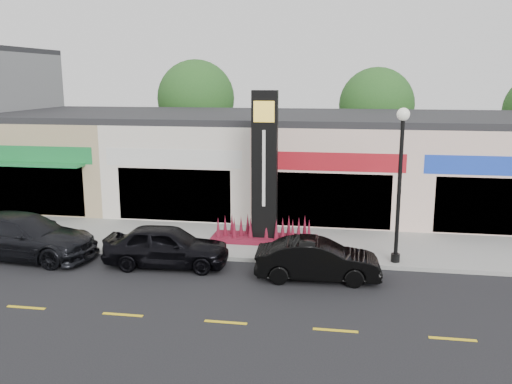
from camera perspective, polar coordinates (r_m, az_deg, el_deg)
ground at (r=18.82m, az=-10.24°, el=-8.83°), size 120.00×120.00×0.00m
sidewalk at (r=22.72m, az=-6.59°, el=-4.86°), size 52.00×4.30×0.15m
curb at (r=20.67m, az=-8.30°, el=-6.63°), size 52.00×0.20×0.15m
shop_beige at (r=31.85m, az=-18.00°, el=3.76°), size 7.00×10.85×4.80m
shop_cream at (r=29.32m, az=-5.71°, el=3.62°), size 7.00×10.01×4.80m
shop_pink_w at (r=28.33m, az=8.11°, el=3.27°), size 7.00×10.01×4.80m
shop_pink_e at (r=29.04m, az=22.07°, el=2.72°), size 7.00×10.01×4.80m
tree_rear_west at (r=37.45m, az=-6.33°, el=9.75°), size 5.20×5.20×7.83m
tree_rear_mid at (r=36.13m, az=12.57°, el=8.92°), size 4.80×4.80×7.29m
lamp_east_near at (r=19.39m, az=14.94°, el=2.23°), size 0.44×0.44×5.47m
pylon_sign at (r=21.40m, az=0.91°, el=0.25°), size 4.20×1.30×6.00m
car_dark_sedan at (r=22.04m, az=-23.32°, el=-4.29°), size 2.71×5.82×1.65m
car_black_sedan at (r=19.61m, az=-9.38°, el=-5.61°), size 2.01×4.51×1.51m
car_black_conv at (r=18.25m, az=6.50°, el=-7.11°), size 1.67×4.20×1.36m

